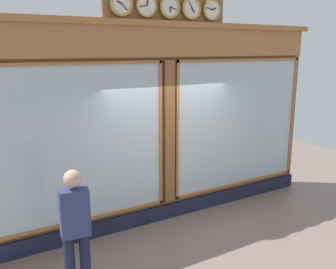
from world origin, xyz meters
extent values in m
cube|color=brown|center=(0.00, -0.15, 1.75)|extent=(6.65, 0.30, 3.49)
cube|color=#191E33|center=(0.00, 0.02, 0.14)|extent=(6.65, 0.08, 0.28)
cube|color=#A56936|center=(0.00, 0.04, 3.24)|extent=(6.52, 0.08, 0.50)
cube|color=#A56936|center=(0.00, 0.02, 3.54)|extent=(6.79, 0.20, 0.10)
cube|color=silver|center=(-1.69, 0.01, 1.65)|extent=(2.98, 0.02, 2.50)
cube|color=#A56936|center=(-1.69, 0.04, 2.92)|extent=(3.08, 0.04, 0.05)
cube|color=#A56936|center=(-1.69, 0.04, 0.37)|extent=(3.08, 0.04, 0.05)
cube|color=#A56936|center=(-3.20, 0.04, 1.65)|extent=(0.05, 0.04, 2.60)
cube|color=#A56936|center=(-0.18, 0.04, 1.65)|extent=(0.05, 0.04, 2.60)
cube|color=silver|center=(1.69, 0.01, 1.65)|extent=(2.98, 0.02, 2.50)
cube|color=#A56936|center=(1.69, 0.04, 2.92)|extent=(3.08, 0.04, 0.05)
cube|color=#A56936|center=(1.69, 0.04, 0.37)|extent=(3.08, 0.04, 0.05)
cube|color=#A56936|center=(0.18, 0.04, 1.65)|extent=(0.05, 0.04, 2.60)
cube|color=brown|center=(0.00, 0.03, 1.65)|extent=(0.20, 0.10, 2.60)
cube|color=brown|center=(0.00, -0.02, 3.81)|extent=(2.33, 0.06, 0.58)
cylinder|color=silver|center=(-0.88, 0.06, 3.81)|extent=(0.31, 0.02, 0.31)
torus|color=#B79347|center=(-0.88, 0.06, 3.81)|extent=(0.38, 0.04, 0.38)
cube|color=black|center=(-0.91, 0.07, 3.83)|extent=(0.09, 0.01, 0.05)
cube|color=black|center=(-0.81, 0.07, 3.82)|extent=(0.13, 0.01, 0.04)
sphere|color=black|center=(-0.88, 0.08, 3.81)|extent=(0.02, 0.02, 0.02)
cylinder|color=silver|center=(-0.44, 0.06, 3.81)|extent=(0.31, 0.02, 0.31)
torus|color=#B79347|center=(-0.44, 0.06, 3.81)|extent=(0.38, 0.05, 0.38)
cube|color=black|center=(-0.46, 0.07, 3.78)|extent=(0.06, 0.01, 0.08)
cube|color=black|center=(-0.41, 0.07, 3.87)|extent=(0.07, 0.01, 0.12)
sphere|color=black|center=(-0.44, 0.08, 3.81)|extent=(0.02, 0.02, 0.02)
cylinder|color=silver|center=(0.00, 0.06, 3.81)|extent=(0.31, 0.02, 0.31)
torus|color=#B79347|center=(0.00, 0.06, 3.81)|extent=(0.38, 0.05, 0.38)
cube|color=black|center=(0.00, 0.07, 3.77)|extent=(0.03, 0.01, 0.09)
cube|color=black|center=(-0.06, 0.07, 3.79)|extent=(0.13, 0.01, 0.05)
sphere|color=black|center=(0.00, 0.08, 3.81)|extent=(0.02, 0.02, 0.02)
cylinder|color=silver|center=(0.44, 0.06, 3.81)|extent=(0.31, 0.02, 0.31)
torus|color=#B79347|center=(0.44, 0.06, 3.81)|extent=(0.37, 0.03, 0.37)
cube|color=black|center=(0.43, 0.07, 3.85)|extent=(0.04, 0.01, 0.09)
cube|color=black|center=(0.50, 0.07, 3.80)|extent=(0.13, 0.01, 0.04)
sphere|color=black|center=(0.44, 0.08, 3.81)|extent=(0.02, 0.02, 0.02)
cylinder|color=silver|center=(0.88, 0.06, 3.81)|extent=(0.31, 0.02, 0.31)
torus|color=#B79347|center=(0.88, 0.06, 3.81)|extent=(0.39, 0.05, 0.39)
cube|color=black|center=(0.91, 0.07, 3.83)|extent=(0.08, 0.01, 0.05)
cube|color=black|center=(0.83, 0.07, 3.77)|extent=(0.10, 0.01, 0.10)
sphere|color=black|center=(0.88, 0.08, 3.81)|extent=(0.02, 0.02, 0.02)
cylinder|color=#191E38|center=(2.24, 1.28, 0.41)|extent=(0.14, 0.14, 0.82)
cylinder|color=#191E38|center=(2.04, 1.31, 0.41)|extent=(0.14, 0.14, 0.82)
cube|color=navy|center=(2.14, 1.29, 1.13)|extent=(0.38, 0.26, 0.62)
sphere|color=tan|center=(2.14, 1.29, 1.58)|extent=(0.22, 0.22, 0.22)
camera|label=1|loc=(3.33, 5.58, 3.13)|focal=39.47mm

